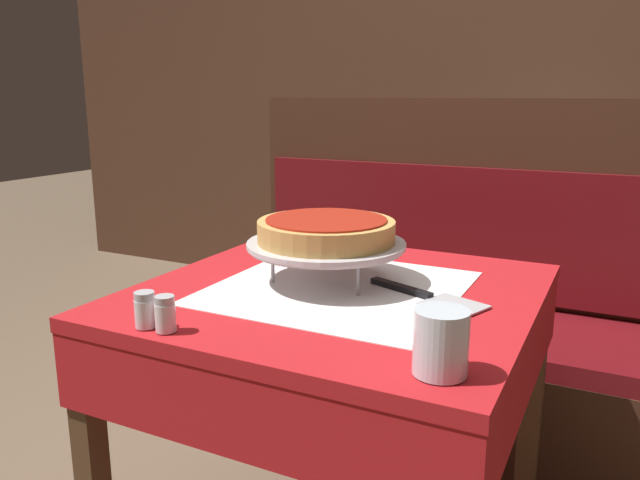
{
  "coord_description": "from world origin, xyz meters",
  "views": [
    {
      "loc": [
        0.53,
        -1.15,
        1.15
      ],
      "look_at": [
        -0.04,
        -0.0,
        0.85
      ],
      "focal_mm": 35.0,
      "sensor_mm": 36.0,
      "label": 1
    }
  ],
  "objects_px": {
    "dining_table_rear": "(540,218)",
    "deep_dish_pizza": "(326,230)",
    "salt_shaker": "(145,310)",
    "booth_bench": "(472,349)",
    "water_glass_near": "(441,342)",
    "pizza_pan_stand": "(326,246)",
    "pepper_shaker": "(165,314)",
    "condiment_caddy": "(543,179)",
    "dining_table_front": "(338,335)",
    "pizza_server": "(428,297)"
  },
  "relations": [
    {
      "from": "salt_shaker",
      "to": "pepper_shaker",
      "type": "xyz_separation_m",
      "value": [
        0.05,
        0.0,
        -0.0
      ]
    },
    {
      "from": "dining_table_front",
      "to": "booth_bench",
      "type": "xyz_separation_m",
      "value": [
        0.12,
        0.81,
        -0.32
      ]
    },
    {
      "from": "booth_bench",
      "to": "pepper_shaker",
      "type": "bearing_deg",
      "value": -103.56
    },
    {
      "from": "pepper_shaker",
      "to": "condiment_caddy",
      "type": "bearing_deg",
      "value": 80.38
    },
    {
      "from": "dining_table_rear",
      "to": "water_glass_near",
      "type": "relative_size",
      "value": 7.63
    },
    {
      "from": "deep_dish_pizza",
      "to": "water_glass_near",
      "type": "relative_size",
      "value": 3.03
    },
    {
      "from": "deep_dish_pizza",
      "to": "condiment_caddy",
      "type": "distance_m",
      "value": 1.7
    },
    {
      "from": "dining_table_front",
      "to": "booth_bench",
      "type": "relative_size",
      "value": 0.47
    },
    {
      "from": "dining_table_rear",
      "to": "condiment_caddy",
      "type": "xyz_separation_m",
      "value": [
        -0.01,
        0.04,
        0.17
      ]
    },
    {
      "from": "condiment_caddy",
      "to": "pizza_server",
      "type": "bearing_deg",
      "value": -89.88
    },
    {
      "from": "dining_table_front",
      "to": "booth_bench",
      "type": "distance_m",
      "value": 0.87
    },
    {
      "from": "deep_dish_pizza",
      "to": "water_glass_near",
      "type": "xyz_separation_m",
      "value": [
        0.35,
        -0.34,
        -0.07
      ]
    },
    {
      "from": "dining_table_front",
      "to": "deep_dish_pizza",
      "type": "xyz_separation_m",
      "value": [
        -0.04,
        0.03,
        0.22
      ]
    },
    {
      "from": "dining_table_front",
      "to": "dining_table_rear",
      "type": "height_order",
      "value": "dining_table_front"
    },
    {
      "from": "pizza_pan_stand",
      "to": "pepper_shaker",
      "type": "bearing_deg",
      "value": -106.96
    },
    {
      "from": "pizza_pan_stand",
      "to": "salt_shaker",
      "type": "relative_size",
      "value": 5.37
    },
    {
      "from": "dining_table_front",
      "to": "pizza_pan_stand",
      "type": "xyz_separation_m",
      "value": [
        -0.04,
        0.03,
        0.19
      ]
    },
    {
      "from": "pizza_pan_stand",
      "to": "dining_table_front",
      "type": "bearing_deg",
      "value": -32.96
    },
    {
      "from": "pizza_pan_stand",
      "to": "deep_dish_pizza",
      "type": "relative_size",
      "value": 1.16
    },
    {
      "from": "deep_dish_pizza",
      "to": "salt_shaker",
      "type": "relative_size",
      "value": 4.62
    },
    {
      "from": "booth_bench",
      "to": "deep_dish_pizza",
      "type": "relative_size",
      "value": 5.82
    },
    {
      "from": "dining_table_front",
      "to": "pepper_shaker",
      "type": "height_order",
      "value": "pepper_shaker"
    },
    {
      "from": "deep_dish_pizza",
      "to": "water_glass_near",
      "type": "distance_m",
      "value": 0.5
    },
    {
      "from": "dining_table_rear",
      "to": "deep_dish_pizza",
      "type": "height_order",
      "value": "deep_dish_pizza"
    },
    {
      "from": "condiment_caddy",
      "to": "booth_bench",
      "type": "bearing_deg",
      "value": -94.39
    },
    {
      "from": "pizza_pan_stand",
      "to": "condiment_caddy",
      "type": "height_order",
      "value": "condiment_caddy"
    },
    {
      "from": "dining_table_front",
      "to": "salt_shaker",
      "type": "distance_m",
      "value": 0.44
    },
    {
      "from": "deep_dish_pizza",
      "to": "dining_table_front",
      "type": "bearing_deg",
      "value": -32.96
    },
    {
      "from": "salt_shaker",
      "to": "booth_bench",
      "type": "bearing_deg",
      "value": 74.37
    },
    {
      "from": "booth_bench",
      "to": "salt_shaker",
      "type": "bearing_deg",
      "value": -105.63
    },
    {
      "from": "dining_table_front",
      "to": "pizza_server",
      "type": "distance_m",
      "value": 0.22
    },
    {
      "from": "pepper_shaker",
      "to": "pizza_server",
      "type": "bearing_deg",
      "value": 46.51
    },
    {
      "from": "condiment_caddy",
      "to": "pizza_pan_stand",
      "type": "bearing_deg",
      "value": -97.87
    },
    {
      "from": "pizza_pan_stand",
      "to": "pepper_shaker",
      "type": "relative_size",
      "value": 5.42
    },
    {
      "from": "dining_table_rear",
      "to": "salt_shaker",
      "type": "bearing_deg",
      "value": -101.28
    },
    {
      "from": "pizza_pan_stand",
      "to": "deep_dish_pizza",
      "type": "bearing_deg",
      "value": 180.0
    },
    {
      "from": "booth_bench",
      "to": "pizza_server",
      "type": "bearing_deg",
      "value": -84.75
    },
    {
      "from": "pizza_pan_stand",
      "to": "water_glass_near",
      "type": "bearing_deg",
      "value": -43.94
    },
    {
      "from": "dining_table_rear",
      "to": "booth_bench",
      "type": "height_order",
      "value": "booth_bench"
    },
    {
      "from": "salt_shaker",
      "to": "pepper_shaker",
      "type": "height_order",
      "value": "same"
    },
    {
      "from": "pizza_server",
      "to": "salt_shaker",
      "type": "xyz_separation_m",
      "value": [
        -0.4,
        -0.37,
        0.03
      ]
    },
    {
      "from": "booth_bench",
      "to": "condiment_caddy",
      "type": "bearing_deg",
      "value": 85.61
    },
    {
      "from": "deep_dish_pizza",
      "to": "salt_shaker",
      "type": "bearing_deg",
      "value": -112.8
    },
    {
      "from": "pizza_pan_stand",
      "to": "pizza_server",
      "type": "distance_m",
      "value": 0.25
    },
    {
      "from": "deep_dish_pizza",
      "to": "water_glass_near",
      "type": "bearing_deg",
      "value": -43.94
    },
    {
      "from": "dining_table_front",
      "to": "pepper_shaker",
      "type": "bearing_deg",
      "value": -113.97
    },
    {
      "from": "dining_table_rear",
      "to": "pizza_pan_stand",
      "type": "xyz_separation_m",
      "value": [
        -0.24,
        -1.64,
        0.21
      ]
    },
    {
      "from": "pizza_pan_stand",
      "to": "booth_bench",
      "type": "bearing_deg",
      "value": 78.18
    },
    {
      "from": "booth_bench",
      "to": "pizza_server",
      "type": "height_order",
      "value": "booth_bench"
    },
    {
      "from": "water_glass_near",
      "to": "condiment_caddy",
      "type": "bearing_deg",
      "value": 93.42
    }
  ]
}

